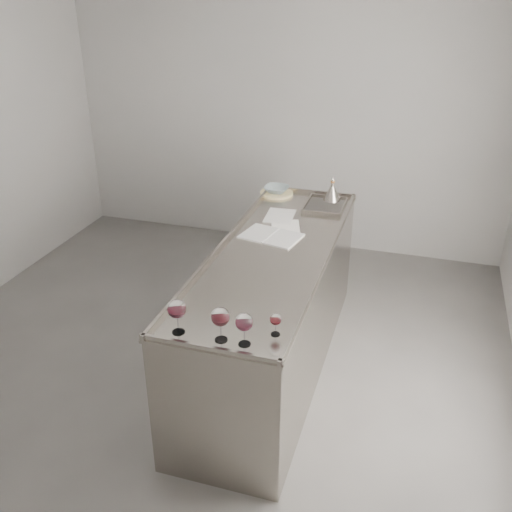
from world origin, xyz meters
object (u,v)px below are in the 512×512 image
(wine_glass_left, at_px, (177,310))
(wine_glass_right, at_px, (244,323))
(notebook, at_px, (271,236))
(wine_glass_middle, at_px, (220,318))
(ceramic_bowl, at_px, (277,189))
(wine_funnel, at_px, (332,193))
(counter, at_px, (273,310))
(wine_glass_small, at_px, (276,320))

(wine_glass_left, distance_m, wine_glass_right, 0.37)
(wine_glass_left, relative_size, notebook, 0.43)
(wine_glass_middle, bearing_deg, notebook, 94.51)
(wine_glass_left, relative_size, ceramic_bowl, 0.94)
(ceramic_bowl, bearing_deg, wine_funnel, -0.00)
(notebook, height_order, ceramic_bowl, ceramic_bowl)
(counter, height_order, wine_glass_small, wine_glass_small)
(wine_glass_middle, height_order, wine_funnel, wine_funnel)
(counter, relative_size, wine_glass_small, 19.29)
(notebook, bearing_deg, wine_glass_middle, -73.66)
(wine_glass_small, bearing_deg, wine_glass_right, -134.35)
(wine_glass_middle, height_order, notebook, wine_glass_middle)
(notebook, xyz_separation_m, wine_funnel, (0.28, 0.85, 0.06))
(counter, xyz_separation_m, wine_glass_small, (0.27, -0.95, 0.56))
(notebook, bearing_deg, wine_funnel, 83.44)
(wine_glass_right, xyz_separation_m, ceramic_bowl, (-0.42, 2.16, -0.08))
(notebook, relative_size, wine_funnel, 2.16)
(wine_glass_small, distance_m, ceramic_bowl, 2.10)
(wine_glass_right, relative_size, wine_funnel, 0.85)
(wine_glass_right, relative_size, wine_glass_small, 1.44)
(wine_glass_left, bearing_deg, wine_funnel, 79.00)
(ceramic_bowl, distance_m, wine_funnel, 0.48)
(wine_glass_left, bearing_deg, wine_glass_right, 0.00)
(counter, relative_size, wine_glass_right, 13.42)
(wine_glass_left, xyz_separation_m, wine_glass_middle, (0.24, 0.00, -0.00))
(wine_glass_right, bearing_deg, wine_glass_middle, 180.00)
(wine_glass_right, height_order, notebook, wine_glass_right)
(wine_glass_left, distance_m, ceramic_bowl, 2.16)
(wine_glass_left, distance_m, wine_glass_middle, 0.24)
(wine_glass_middle, distance_m, wine_funnel, 2.17)
(counter, relative_size, notebook, 5.31)
(counter, bearing_deg, wine_funnel, 79.47)
(wine_glass_left, relative_size, wine_funnel, 0.92)
(wine_glass_left, bearing_deg, ceramic_bowl, 91.49)
(wine_glass_left, relative_size, wine_glass_small, 1.55)
(wine_glass_left, height_order, notebook, wine_glass_left)
(wine_glass_small, distance_m, notebook, 1.23)
(wine_glass_right, bearing_deg, wine_glass_left, -180.00)
(wine_glass_middle, bearing_deg, counter, 91.09)
(wine_glass_left, distance_m, wine_glass_small, 0.51)
(notebook, bearing_deg, counter, -58.26)
(ceramic_bowl, xyz_separation_m, wine_funnel, (0.48, -0.00, 0.02))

